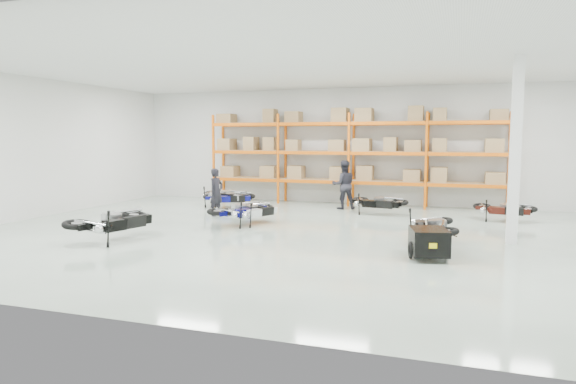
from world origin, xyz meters
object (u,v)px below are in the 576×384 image
(moto_touring_right, at_px, (433,222))
(moto_back_b, at_px, (224,192))
(person_left, at_px, (216,192))
(moto_silver_left, at_px, (252,207))
(moto_black_far_left, at_px, (113,217))
(person_back, at_px, (344,185))
(moto_back_a, at_px, (229,195))
(moto_blue_centre, at_px, (241,207))
(moto_back_d, at_px, (504,206))
(moto_back_c, at_px, (377,199))
(trailer, at_px, (429,242))

(moto_touring_right, bearing_deg, moto_back_b, 143.51)
(moto_touring_right, relative_size, person_left, 1.17)
(moto_silver_left, xyz_separation_m, moto_black_far_left, (-2.33, -3.41, 0.11))
(moto_black_far_left, relative_size, moto_back_b, 1.12)
(person_back, bearing_deg, moto_back_b, -10.94)
(moto_silver_left, xyz_separation_m, moto_back_a, (-2.15, 2.95, -0.01))
(moto_silver_left, bearing_deg, moto_blue_centre, 57.88)
(moto_blue_centre, height_order, moto_back_d, moto_blue_centre)
(moto_back_a, bearing_deg, moto_blue_centre, -172.19)
(person_back, bearing_deg, moto_blue_centre, 40.81)
(moto_back_b, distance_m, moto_back_c, 5.71)
(moto_silver_left, relative_size, moto_black_far_left, 0.83)
(trailer, distance_m, moto_back_b, 9.89)
(moto_back_c, bearing_deg, person_back, 66.87)
(moto_black_far_left, height_order, trailer, moto_black_far_left)
(moto_back_c, bearing_deg, trailer, -149.79)
(person_back, bearing_deg, moto_black_far_left, 38.16)
(moto_back_d, distance_m, person_left, 9.11)
(moto_back_c, bearing_deg, person_left, 123.49)
(moto_back_b, bearing_deg, moto_touring_right, -108.44)
(person_left, bearing_deg, person_back, -35.98)
(moto_black_far_left, height_order, moto_back_b, moto_black_far_left)
(moto_back_b, relative_size, person_left, 1.15)
(moto_back_a, height_order, person_left, person_left)
(moto_back_b, xyz_separation_m, person_back, (4.34, 0.92, 0.33))
(moto_touring_right, xyz_separation_m, moto_back_c, (-2.03, 4.52, -0.04))
(moto_back_a, height_order, moto_back_b, moto_back_b)
(moto_silver_left, height_order, moto_back_b, moto_back_b)
(trailer, distance_m, moto_back_d, 6.21)
(moto_blue_centre, bearing_deg, moto_back_a, -38.09)
(moto_back_d, bearing_deg, moto_blue_centre, 123.56)
(moto_back_c, bearing_deg, moto_back_d, -81.09)
(moto_silver_left, relative_size, person_left, 1.07)
(moto_back_c, distance_m, moto_back_d, 3.93)
(moto_blue_centre, bearing_deg, moto_back_d, -135.66)
(person_back, bearing_deg, moto_back_d, 144.60)
(trailer, xyz_separation_m, moto_back_d, (1.89, 5.91, 0.11))
(moto_back_a, xyz_separation_m, moto_back_d, (9.29, 0.03, -0.01))
(person_left, distance_m, person_back, 4.68)
(moto_silver_left, height_order, moto_back_d, moto_silver_left)
(moto_back_b, relative_size, moto_back_d, 1.13)
(moto_blue_centre, height_order, person_left, person_left)
(moto_back_d, bearing_deg, moto_back_a, 100.69)
(trailer, bearing_deg, person_back, 102.13)
(moto_back_a, distance_m, person_left, 1.80)
(moto_back_d, bearing_deg, moto_black_far_left, 134.52)
(moto_black_far_left, height_order, moto_back_d, moto_black_far_left)
(person_back, bearing_deg, moto_back_c, 122.03)
(moto_black_far_left, distance_m, moto_touring_right, 7.86)
(moto_blue_centre, relative_size, moto_back_c, 1.04)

